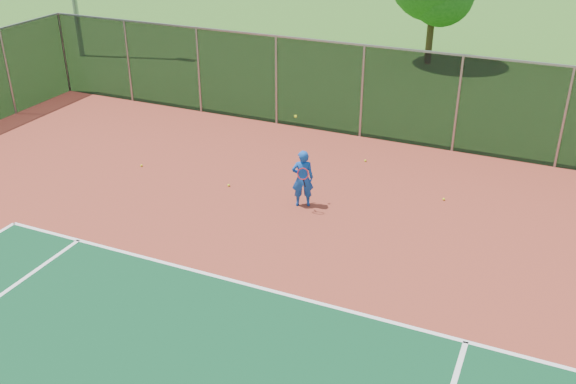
% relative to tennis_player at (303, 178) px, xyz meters
% --- Properties ---
extents(court_apron, '(30.00, 20.00, 0.02)m').
position_rel_tennis_player_xyz_m(court_apron, '(2.86, -4.79, -0.78)').
color(court_apron, '#973826').
rests_on(court_apron, ground).
extents(fence_back, '(30.00, 0.06, 3.03)m').
position_rel_tennis_player_xyz_m(fence_back, '(2.86, 5.21, 0.77)').
color(fence_back, black).
rests_on(fence_back, court_apron).
extents(tennis_player, '(0.67, 0.70, 2.41)m').
position_rel_tennis_player_xyz_m(tennis_player, '(0.00, 0.00, 0.00)').
color(tennis_player, '#1247A9').
rests_on(tennis_player, court_apron).
extents(practice_ball_0, '(0.07, 0.07, 0.07)m').
position_rel_tennis_player_xyz_m(practice_ball_0, '(0.66, 3.32, -0.74)').
color(practice_ball_0, yellow).
rests_on(practice_ball_0, court_apron).
extents(practice_ball_1, '(0.07, 0.07, 0.07)m').
position_rel_tennis_player_xyz_m(practice_ball_1, '(-5.26, 0.32, -0.74)').
color(practice_ball_1, yellow).
rests_on(practice_ball_1, court_apron).
extents(practice_ball_2, '(0.07, 0.07, 0.07)m').
position_rel_tennis_player_xyz_m(practice_ball_2, '(-2.28, 0.19, -0.74)').
color(practice_ball_2, yellow).
rests_on(practice_ball_2, court_apron).
extents(practice_ball_3, '(0.07, 0.07, 0.07)m').
position_rel_tennis_player_xyz_m(practice_ball_3, '(-0.04, 0.61, -0.74)').
color(practice_ball_3, yellow).
rests_on(practice_ball_3, court_apron).
extents(practice_ball_4, '(0.07, 0.07, 0.07)m').
position_rel_tennis_player_xyz_m(practice_ball_4, '(3.32, 1.75, -0.74)').
color(practice_ball_4, yellow).
rests_on(practice_ball_4, court_apron).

